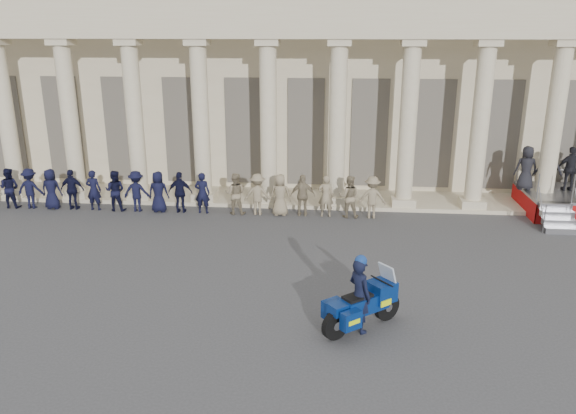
% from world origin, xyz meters
% --- Properties ---
extents(ground, '(90.00, 90.00, 0.00)m').
position_xyz_m(ground, '(0.00, 0.00, 0.00)').
color(ground, '#3C3C3E').
rests_on(ground, ground).
extents(building, '(40.00, 12.50, 9.00)m').
position_xyz_m(building, '(-0.00, 14.74, 4.52)').
color(building, '#C3B492').
rests_on(building, ground).
extents(officer_rank, '(16.52, 0.59, 1.56)m').
position_xyz_m(officer_rank, '(-4.97, 6.75, 0.78)').
color(officer_rank, black).
rests_on(officer_rank, ground).
extents(motorcycle, '(1.86, 1.66, 1.44)m').
position_xyz_m(motorcycle, '(2.02, -1.35, 0.62)').
color(motorcycle, black).
rests_on(motorcycle, ground).
extents(rider, '(0.74, 0.77, 1.87)m').
position_xyz_m(rider, '(1.92, -1.43, 0.93)').
color(rider, black).
rests_on(rider, ground).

